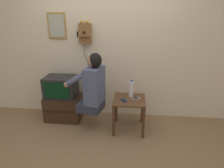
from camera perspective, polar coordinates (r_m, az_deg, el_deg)
The scene contains 11 objects.
ground_plane at distance 2.83m, azimuth -4.46°, elevation -20.05°, with size 14.00×14.00×0.00m, color #846647.
wall_back at distance 3.46m, azimuth -1.22°, elevation 10.96°, with size 6.80×0.05×2.55m.
side_table at distance 3.18m, azimuth 4.91°, elevation -6.11°, with size 0.49×0.51×0.53m.
person at distance 3.06m, azimuth -5.54°, elevation -0.32°, with size 0.60×0.48×0.92m.
tv_stand at distance 3.68m, azimuth -13.52°, elevation -6.45°, with size 0.61×0.44×0.43m.
television at distance 3.53m, azimuth -14.44°, elevation -0.75°, with size 0.52×0.38×0.35m.
wall_phone_antique at distance 3.42m, azimuth -7.74°, elevation 14.27°, with size 0.24×0.18×0.75m.
framed_picture at distance 3.60m, azimuth -15.48°, elevation 15.73°, with size 0.30×0.03×0.43m.
cell_phone_held at distance 3.08m, azimuth 3.33°, elevation -4.63°, with size 0.11×0.14×0.01m.
cell_phone_spare at distance 3.16m, azimuth 6.78°, elevation -4.09°, with size 0.14×0.10×0.01m.
water_bottle at distance 3.19m, azimuth 5.52°, elevation -1.36°, with size 0.08×0.08×0.28m.
Camera 1 is at (0.43, -2.13, 1.81)m, focal length 32.00 mm.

